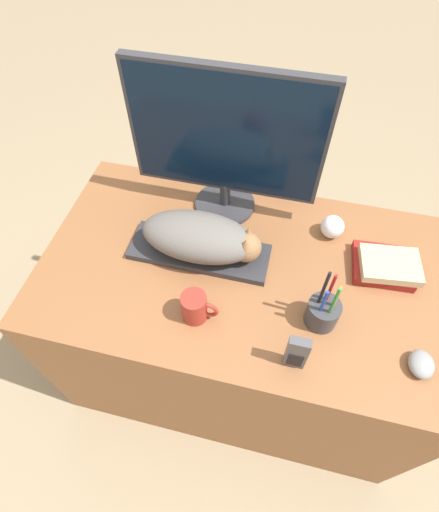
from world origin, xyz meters
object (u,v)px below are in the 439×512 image
monitor (226,140)px  phone (297,353)px  book_stack (386,265)px  baseball (332,227)px  computer_mouse (421,364)px  cat (203,238)px  keyboard (199,252)px  pen_cup (323,312)px  coffee_mug (195,307)px

monitor → phone: 0.65m
monitor → book_stack: 0.63m
baseball → phone: size_ratio=0.56×
monitor → computer_mouse: monitor is taller
computer_mouse → cat: bearing=160.8°
cat → phone: size_ratio=2.77×
keyboard → pen_cup: pen_cup is taller
computer_mouse → phone: phone is taller
computer_mouse → pen_cup: pen_cup is taller
coffee_mug → book_stack: bearing=28.9°
coffee_mug → baseball: bearing=48.5°
monitor → baseball: bearing=-6.8°
pen_cup → phone: (-0.06, -0.15, 0.02)m
baseball → computer_mouse: bearing=-57.3°
phone → keyboard: bearing=139.1°
monitor → phone: (0.31, -0.53, -0.22)m
cat → monitor: (0.02, 0.23, 0.20)m
keyboard → book_stack: bearing=7.3°
keyboard → baseball: (0.41, 0.19, 0.03)m
cat → coffee_mug: 0.23m
cat → baseball: bearing=25.2°
computer_mouse → monitor: bearing=144.5°
monitor → cat: bearing=-94.0°
cat → computer_mouse: bearing=-19.2°
baseball → book_stack: 0.21m
computer_mouse → book_stack: 0.32m
keyboard → baseball: 0.45m
pen_cup → book_stack: 0.29m
coffee_mug → computer_mouse: bearing=-0.9°
pen_cup → phone: pen_cup is taller
computer_mouse → coffee_mug: 0.63m
cat → coffee_mug: bearing=-81.0°
keyboard → phone: size_ratio=3.29×
pen_cup → book_stack: pen_cup is taller
keyboard → computer_mouse: computer_mouse is taller
coffee_mug → pen_cup: pen_cup is taller
computer_mouse → coffee_mug: (-0.63, 0.01, 0.03)m
computer_mouse → phone: size_ratio=0.60×
computer_mouse → pen_cup: size_ratio=0.36×
monitor → pen_cup: bearing=-45.7°
baseball → book_stack: baseball is taller
cat → baseball: cat is taller
computer_mouse → book_stack: (-0.09, 0.31, 0.01)m
cat → coffee_mug: cat is taller
cat → phone: cat is taller
keyboard → coffee_mug: size_ratio=4.18×
pen_cup → baseball: pen_cup is taller
cat → computer_mouse: (0.66, -0.23, -0.07)m
phone → coffee_mug: bearing=165.2°
monitor → coffee_mug: (0.02, -0.45, -0.24)m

